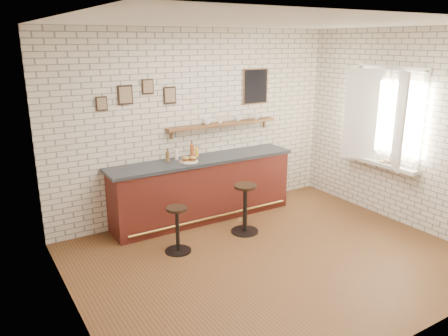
{
  "coord_description": "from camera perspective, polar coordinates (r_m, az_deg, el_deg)",
  "views": [
    {
      "loc": [
        -3.3,
        -4.15,
        2.81
      ],
      "look_at": [
        -0.19,
        0.9,
        1.07
      ],
      "focal_mm": 35.0,
      "sensor_mm": 36.0,
      "label": 1
    }
  ],
  "objects": [
    {
      "name": "ground",
      "position": [
        6.0,
        6.22,
        -11.65
      ],
      "size": [
        5.0,
        5.0,
        0.0
      ],
      "primitive_type": "plane",
      "color": "brown",
      "rests_on": "ground"
    },
    {
      "name": "bar_stool_right",
      "position": [
        6.57,
        2.77,
        -5.12
      ],
      "size": [
        0.42,
        0.42,
        0.75
      ],
      "color": "black",
      "rests_on": "ground"
    },
    {
      "name": "bitters_bottle_brown",
      "position": [
        6.79,
        -7.38,
        1.55
      ],
      "size": [
        0.06,
        0.06,
        0.19
      ],
      "color": "brown",
      "rests_on": "bar_counter"
    },
    {
      "name": "bar_counter",
      "position": [
        7.05,
        -2.75,
        -2.69
      ],
      "size": [
        3.1,
        0.65,
        1.01
      ],
      "color": "#561D16",
      "rests_on": "ground"
    },
    {
      "name": "ciabatta_sandwich",
      "position": [
        6.71,
        -4.55,
        1.21
      ],
      "size": [
        0.23,
        0.17,
        0.07
      ],
      "color": "tan",
      "rests_on": "sandwich_plate"
    },
    {
      "name": "shelf_cup_d",
      "position": [
        7.57,
        4.27,
        6.74
      ],
      "size": [
        0.11,
        0.11,
        0.1
      ],
      "primitive_type": "imported",
      "rotation": [
        0.0,
        0.0,
        0.08
      ],
      "color": "white",
      "rests_on": "wall_shelf"
    },
    {
      "name": "casement_window",
      "position": [
        7.29,
        20.08,
        6.24
      ],
      "size": [
        0.4,
        1.3,
        1.56
      ],
      "color": "white",
      "rests_on": "ground"
    },
    {
      "name": "potato_chips",
      "position": [
        6.7,
        -4.8,
        0.88
      ],
      "size": [
        0.26,
        0.17,
        0.0
      ],
      "color": "#DEA34E",
      "rests_on": "sandwich_plate"
    },
    {
      "name": "book_upper",
      "position": [
        7.35,
        20.66,
        0.73
      ],
      "size": [
        0.2,
        0.26,
        0.02
      ],
      "primitive_type": "imported",
      "rotation": [
        0.0,
        0.0,
        -0.15
      ],
      "color": "tan",
      "rests_on": "book_lower"
    },
    {
      "name": "condiment_bottle_yellow",
      "position": [
        7.0,
        -3.58,
        2.1
      ],
      "size": [
        0.06,
        0.06,
        0.18
      ],
      "color": "yellow",
      "rests_on": "bar_counter"
    },
    {
      "name": "window_sill",
      "position": [
        7.48,
        19.73,
        0.6
      ],
      "size": [
        0.2,
        1.35,
        0.06
      ],
      "color": "white",
      "rests_on": "ground"
    },
    {
      "name": "bitters_bottle_white",
      "position": [
        6.84,
        -6.25,
        1.8
      ],
      "size": [
        0.06,
        0.06,
        0.21
      ],
      "color": "silver",
      "rests_on": "bar_counter"
    },
    {
      "name": "book_lower",
      "position": [
        7.37,
        20.46,
        0.64
      ],
      "size": [
        0.26,
        0.28,
        0.02
      ],
      "primitive_type": "imported",
      "rotation": [
        0.0,
        0.0,
        0.57
      ],
      "color": "tan",
      "rests_on": "window_sill"
    },
    {
      "name": "back_wall_decor",
      "position": [
        7.11,
        -1.71,
        10.21
      ],
      "size": [
        2.96,
        0.02,
        0.56
      ],
      "color": "black",
      "rests_on": "ground"
    },
    {
      "name": "wall_shelf",
      "position": [
        7.21,
        -0.16,
        5.75
      ],
      "size": [
        2.0,
        0.18,
        0.18
      ],
      "color": "brown",
      "rests_on": "ground"
    },
    {
      "name": "bitters_bottle_amber",
      "position": [
        6.96,
        -4.19,
        2.26
      ],
      "size": [
        0.06,
        0.06,
        0.26
      ],
      "color": "#AE4D1C",
      "rests_on": "bar_counter"
    },
    {
      "name": "shelf_cup_b",
      "position": [
        7.17,
        -0.53,
        6.23
      ],
      "size": [
        0.12,
        0.12,
        0.09
      ],
      "primitive_type": "imported",
      "rotation": [
        0.0,
        0.0,
        1.19
      ],
      "color": "white",
      "rests_on": "wall_shelf"
    },
    {
      "name": "shelf_cup_a",
      "position": [
        7.05,
        -2.29,
        6.09
      ],
      "size": [
        0.13,
        0.13,
        0.1
      ],
      "primitive_type": "imported",
      "rotation": [
        0.0,
        0.0,
        0.01
      ],
      "color": "white",
      "rests_on": "wall_shelf"
    },
    {
      "name": "shelf_cup_c",
      "position": [
        7.36,
        1.84,
        6.49
      ],
      "size": [
        0.12,
        0.12,
        0.09
      ],
      "primitive_type": "imported",
      "rotation": [
        0.0,
        0.0,
        1.54
      ],
      "color": "white",
      "rests_on": "wall_shelf"
    },
    {
      "name": "sandwich_plate",
      "position": [
        6.72,
        -4.62,
        0.85
      ],
      "size": [
        0.28,
        0.28,
        0.01
      ],
      "primitive_type": "cylinder",
      "color": "white",
      "rests_on": "bar_counter"
    },
    {
      "name": "bar_stool_left",
      "position": [
        6.03,
        -6.09,
        -7.81
      ],
      "size": [
        0.36,
        0.36,
        0.65
      ],
      "color": "black",
      "rests_on": "ground"
    }
  ]
}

